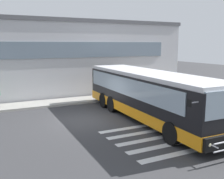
{
  "coord_description": "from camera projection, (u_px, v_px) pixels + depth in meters",
  "views": [
    {
      "loc": [
        -4.96,
        -13.5,
        4.21
      ],
      "look_at": [
        1.95,
        0.58,
        1.5
      ],
      "focal_mm": 41.96,
      "sensor_mm": 36.0,
      "label": 1
    }
  ],
  "objects": [
    {
      "name": "ground_plane",
      "position": [
        86.0,
        120.0,
        14.82
      ],
      "size": [
        80.0,
        90.0,
        0.02
      ],
      "primitive_type": "cube",
      "color": "#353538",
      "rests_on": "ground"
    },
    {
      "name": "bay_paint_stripes",
      "position": [
        159.0,
        138.0,
        11.97
      ],
      "size": [
        4.4,
        3.96,
        0.01
      ],
      "color": "silver",
      "rests_on": "ground"
    },
    {
      "name": "terminal_building",
      "position": [
        34.0,
        57.0,
        24.3
      ],
      "size": [
        24.78,
        13.8,
        6.19
      ],
      "color": "#B7B7BC",
      "rests_on": "ground"
    },
    {
      "name": "boarding_curb",
      "position": [
        63.0,
        102.0,
        19.05
      ],
      "size": [
        26.98,
        2.0,
        0.15
      ],
      "primitive_type": "cube",
      "color": "#9E9B93",
      "rests_on": "ground"
    },
    {
      "name": "bus_main_foreground",
      "position": [
        148.0,
        96.0,
        14.72
      ],
      "size": [
        3.26,
        11.59,
        2.7
      ],
      "color": "black",
      "rests_on": "ground"
    }
  ]
}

